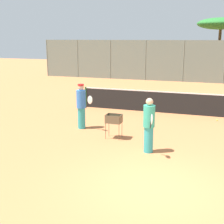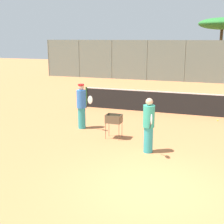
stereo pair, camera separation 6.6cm
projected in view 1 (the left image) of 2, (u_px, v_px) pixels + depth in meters
ground_plane at (155, 188)px, 7.64m from camera, size 80.00×80.00×0.00m
tennis_net at (189, 103)px, 14.82m from camera, size 10.75×0.10×1.07m
back_fence at (203, 62)px, 25.14m from camera, size 28.80×0.08×3.40m
tree_2 at (221, 24)px, 27.06m from camera, size 4.07×4.07×5.29m
player_white_outfit at (149, 125)px, 9.85m from camera, size 0.46×0.89×1.77m
player_red_cap at (81, 106)px, 12.48m from camera, size 0.86×0.55×1.82m
ball_cart at (114, 121)px, 11.29m from camera, size 0.56×0.41×0.89m
tennis_ball_0 at (217, 120)px, 13.83m from camera, size 0.07×0.07×0.07m
tennis_ball_3 at (150, 132)px, 12.05m from camera, size 0.07×0.07×0.07m
parked_car at (128, 68)px, 31.16m from camera, size 4.20×1.70×1.60m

